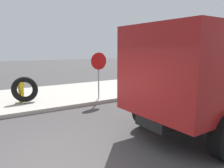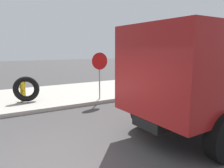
{
  "view_description": "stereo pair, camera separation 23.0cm",
  "coord_description": "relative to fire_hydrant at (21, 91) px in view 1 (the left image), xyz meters",
  "views": [
    {
      "loc": [
        -1.25,
        -4.12,
        2.45
      ],
      "look_at": [
        3.1,
        2.8,
        1.08
      ],
      "focal_mm": 34.7,
      "sensor_mm": 36.0,
      "label": 1
    },
    {
      "loc": [
        -1.05,
        -4.24,
        2.45
      ],
      "look_at": [
        3.1,
        2.8,
        1.08
      ],
      "focal_mm": 34.7,
      "sensor_mm": 36.0,
      "label": 2
    }
  ],
  "objects": [
    {
      "name": "fire_hydrant",
      "position": [
        0.0,
        0.0,
        0.0
      ],
      "size": [
        0.25,
        0.57,
        0.9
      ],
      "color": "yellow",
      "rests_on": "sidewalk_curb"
    },
    {
      "name": "sidewalk_curb",
      "position": [
        -0.28,
        0.91,
        -0.56
      ],
      "size": [
        36.0,
        5.0,
        0.15
      ],
      "primitive_type": "cube",
      "color": "#ADA89E",
      "rests_on": "ground"
    },
    {
      "name": "ground_plane",
      "position": [
        -0.28,
        -5.59,
        -0.63
      ],
      "size": [
        80.0,
        80.0,
        0.0
      ],
      "primitive_type": "plane",
      "color": "#423F3F"
    },
    {
      "name": "loose_tire",
      "position": [
        0.14,
        -0.11,
        0.07
      ],
      "size": [
        1.14,
        0.68,
        1.11
      ],
      "primitive_type": "torus",
      "rotation": [
        1.21,
        0.0,
        0.07
      ],
      "color": "black",
      "rests_on": "sidewalk_curb"
    },
    {
      "name": "stop_sign",
      "position": [
        3.09,
        -1.25,
        0.97
      ],
      "size": [
        0.76,
        0.08,
        2.09
      ],
      "color": "gray",
      "rests_on": "sidewalk_curb"
    }
  ]
}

